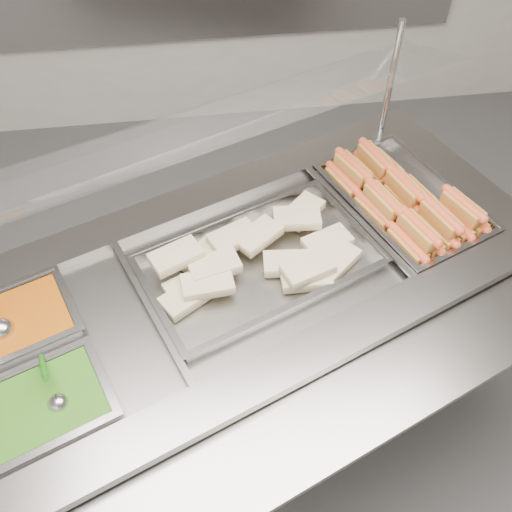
{
  "coord_description": "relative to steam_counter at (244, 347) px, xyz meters",
  "views": [
    {
      "loc": [
        -0.16,
        -0.87,
        2.35
      ],
      "look_at": [
        0.0,
        0.32,
        0.97
      ],
      "focal_mm": 40.0,
      "sensor_mm": 36.0,
      "label": 1
    }
  ],
  "objects": [
    {
      "name": "ground",
      "position": [
        0.05,
        -0.3,
        -0.47
      ],
      "size": [
        6.0,
        6.0,
        0.0
      ],
      "primitive_type": "plane",
      "color": "#555558",
      "rests_on": "ground"
    },
    {
      "name": "pan_beans",
      "position": [
        -0.69,
        -0.11,
        0.43
      ],
      "size": [
        0.39,
        0.35,
        0.11
      ],
      "color": "gray",
      "rests_on": "steam_counter"
    },
    {
      "name": "tray_rail",
      "position": [
        0.2,
        -0.5,
        0.43
      ],
      "size": [
        1.86,
        1.05,
        0.06
      ],
      "color": "gray",
      "rests_on": "steam_counter"
    },
    {
      "name": "pan_wraps",
      "position": [
        0.06,
        0.02,
        0.45
      ],
      "size": [
        0.83,
        0.66,
        0.07
      ],
      "color": "gray",
      "rests_on": "steam_counter"
    },
    {
      "name": "pan_hotdogs",
      "position": [
        0.61,
        0.25,
        0.43
      ],
      "size": [
        0.55,
        0.67,
        0.11
      ],
      "color": "gray",
      "rests_on": "steam_counter"
    },
    {
      "name": "serving_spoon",
      "position": [
        -0.54,
        -0.39,
        0.49
      ],
      "size": [
        0.1,
        0.18,
        0.15
      ],
      "color": "#B7B6BB",
      "rests_on": "pan_peas"
    },
    {
      "name": "sneeze_guard",
      "position": [
        -0.09,
        0.21,
        0.86
      ],
      "size": [
        1.73,
        0.94,
        0.47
      ],
      "color": "silver",
      "rests_on": "steam_counter"
    },
    {
      "name": "steam_counter",
      "position": [
        0.0,
        0.0,
        0.0
      ],
      "size": [
        2.17,
        1.56,
        0.95
      ],
      "color": "slate",
      "rests_on": "ground"
    },
    {
      "name": "hotdogs_in_buns",
      "position": [
        0.6,
        0.22,
        0.48
      ],
      "size": [
        0.5,
        0.59,
        0.12
      ],
      "color": "#9C6220",
      "rests_on": "pan_hotdogs"
    },
    {
      "name": "tortilla_wraps",
      "position": [
        0.05,
        0.03,
        0.49
      ],
      "size": [
        0.69,
        0.49,
        0.1
      ],
      "color": "beige",
      "rests_on": "pan_wraps"
    },
    {
      "name": "pan_peas",
      "position": [
        -0.57,
        -0.4,
        0.43
      ],
      "size": [
        0.39,
        0.35,
        0.11
      ],
      "color": "gray",
      "rests_on": "steam_counter"
    },
    {
      "name": "ladle",
      "position": [
        -0.72,
        -0.14,
        0.48
      ],
      "size": [
        0.1,
        0.19,
        0.16
      ],
      "color": "#B7B6BB",
      "rests_on": "pan_beans"
    }
  ]
}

